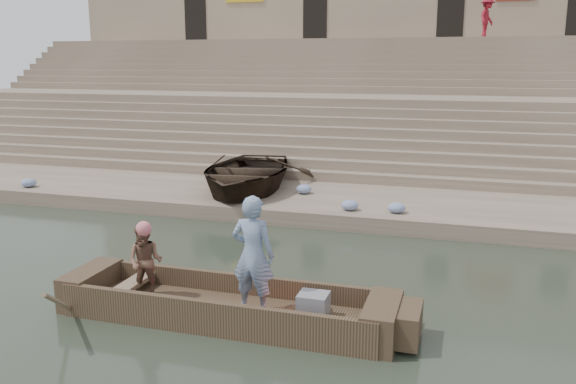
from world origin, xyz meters
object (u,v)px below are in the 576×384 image
at_px(television, 313,306).
at_px(beached_rowboat, 245,173).
at_px(main_rowboat, 226,313).
at_px(standing_man, 253,255).
at_px(pedestrian, 487,17).
at_px(rowing_man, 145,262).

height_order(television, beached_rowboat, beached_rowboat).
xyz_separation_m(main_rowboat, standing_man, (0.51, -0.06, 1.07)).
bearing_deg(standing_man, main_rowboat, -4.02).
relative_size(main_rowboat, standing_man, 2.61).
bearing_deg(standing_man, pedestrian, -97.27).
bearing_deg(standing_man, beached_rowboat, -65.94).
relative_size(television, pedestrian, 0.26).
relative_size(main_rowboat, rowing_man, 3.95).
bearing_deg(main_rowboat, standing_man, -6.24).
relative_size(main_rowboat, pedestrian, 2.79).
bearing_deg(beached_rowboat, pedestrian, 56.74).
height_order(main_rowboat, standing_man, standing_man).
xyz_separation_m(main_rowboat, beached_rowboat, (-2.60, 7.71, 0.82)).
bearing_deg(television, main_rowboat, -180.00).
height_order(beached_rowboat, pedestrian, pedestrian).
distance_m(standing_man, pedestrian, 22.33).
xyz_separation_m(beached_rowboat, pedestrian, (6.71, 13.71, 5.17)).
height_order(rowing_man, pedestrian, pedestrian).
height_order(main_rowboat, rowing_man, rowing_man).
relative_size(main_rowboat, beached_rowboat, 0.98).
bearing_deg(main_rowboat, rowing_man, -179.22).
xyz_separation_m(standing_man, television, (0.96, 0.06, -0.76)).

